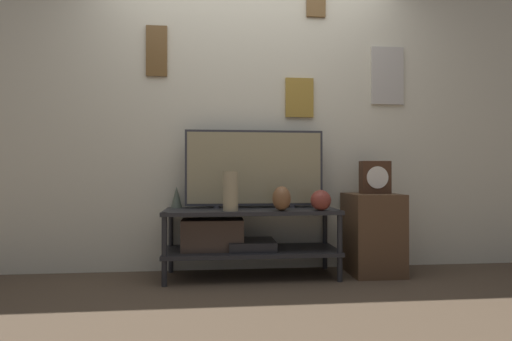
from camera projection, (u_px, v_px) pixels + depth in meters
name	position (u px, v px, depth m)	size (l,w,h in m)	color
ground_plane	(255.00, 287.00, 2.84)	(12.00, 12.00, 0.00)	#4C3D2D
wall_back	(249.00, 109.00, 3.40)	(6.40, 0.08, 2.70)	beige
media_console	(237.00, 234.00, 3.10)	(1.35, 0.47, 0.53)	#232326
television	(255.00, 168.00, 3.22)	(1.11, 0.05, 0.63)	#333338
vase_slim_bronze	(177.00, 197.00, 3.24)	(0.09, 0.09, 0.17)	#4C5647
vase_urn_stoneware	(282.00, 198.00, 2.98)	(0.14, 0.15, 0.18)	brown
vase_tall_ceramic	(231.00, 191.00, 2.96)	(0.11, 0.11, 0.29)	tan
vase_round_glass	(321.00, 200.00, 3.00)	(0.15, 0.15, 0.15)	brown
side_table	(373.00, 233.00, 3.22)	(0.40, 0.44, 0.64)	#513823
mantel_clock	(375.00, 177.00, 3.23)	(0.24, 0.11, 0.26)	#422819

